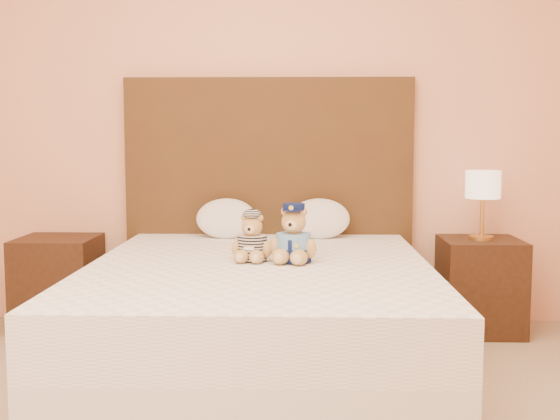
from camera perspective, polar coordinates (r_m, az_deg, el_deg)
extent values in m
cube|color=#F4AB85|center=(4.33, -0.90, 8.70)|extent=(4.00, 0.04, 2.70)
cube|color=white|center=(3.43, -1.66, -10.90)|extent=(1.60, 2.00, 0.30)
cube|color=white|center=(3.36, -1.67, -6.40)|extent=(1.60, 2.00, 0.25)
cube|color=#452F14|center=(4.31, -0.91, 0.72)|extent=(1.75, 0.08, 1.50)
cube|color=#381E12|center=(4.41, -17.57, -5.68)|extent=(0.45, 0.45, 0.55)
cube|color=#381E12|center=(4.30, 15.95, -5.93)|extent=(0.45, 0.45, 0.55)
cylinder|color=gold|center=(4.25, 16.06, -2.16)|extent=(0.14, 0.14, 0.02)
cylinder|color=gold|center=(4.23, 16.11, -0.42)|extent=(0.02, 0.02, 0.26)
cylinder|color=#FDE7C6|center=(4.22, 16.18, 2.01)|extent=(0.20, 0.20, 0.16)
ellipsoid|color=white|center=(4.15, -4.39, -0.52)|extent=(0.36, 0.23, 0.25)
ellipsoid|color=white|center=(4.13, 3.23, -0.54)|extent=(0.36, 0.23, 0.25)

